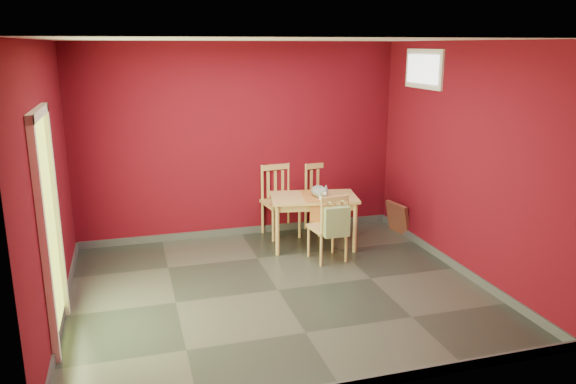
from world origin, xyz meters
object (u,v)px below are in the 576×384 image
object	(u,v)px
chair_near	(329,227)
dining_table	(314,202)
picture_frame	(398,218)
chair_far_right	(323,197)
chair_far_left	(280,200)
cat	(319,189)
tote_bag	(337,222)

from	to	relation	value
chair_near	dining_table	bearing A→B (deg)	92.35
picture_frame	chair_near	bearing A→B (deg)	-151.45
chair_far_right	picture_frame	distance (m)	1.13
chair_far_left	chair_near	bearing A→B (deg)	-74.32
chair_far_right	cat	size ratio (longest dim) A/B	2.41
chair_near	cat	bearing A→B (deg)	85.64
chair_near	picture_frame	world-z (taller)	chair_near
tote_bag	cat	world-z (taller)	cat
chair_far_right	picture_frame	xyz separation A→B (m)	(1.00, -0.45, -0.28)
cat	picture_frame	world-z (taller)	cat
chair_near	picture_frame	bearing A→B (deg)	28.55
chair_far_left	cat	size ratio (longest dim) A/B	2.46
chair_far_left	cat	distance (m)	0.82
chair_far_left	tote_bag	distance (m)	1.41
tote_bag	cat	distance (m)	0.73
cat	tote_bag	bearing A→B (deg)	-59.13
chair_far_right	tote_bag	bearing A→B (deg)	-102.96
chair_far_left	picture_frame	distance (m)	1.74
chair_near	cat	xyz separation A→B (m)	(0.04, 0.48, 0.36)
chair_far_left	chair_far_right	distance (m)	0.66
tote_bag	cat	size ratio (longest dim) A/B	1.08
chair_near	tote_bag	xyz separation A→B (m)	(0.02, -0.21, 0.13)
chair_far_right	picture_frame	bearing A→B (deg)	-24.10
chair_far_left	picture_frame	world-z (taller)	chair_far_left
tote_bag	chair_far_right	bearing A→B (deg)	77.04
dining_table	cat	distance (m)	0.21
chair_near	picture_frame	xyz separation A→B (m)	(1.33, 0.73, -0.23)
tote_bag	cat	bearing A→B (deg)	88.45
chair_far_right	tote_bag	world-z (taller)	chair_far_right
chair_far_left	picture_frame	xyz separation A→B (m)	(1.66, -0.43, -0.29)
dining_table	chair_far_right	bearing A→B (deg)	60.48
dining_table	picture_frame	world-z (taller)	dining_table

